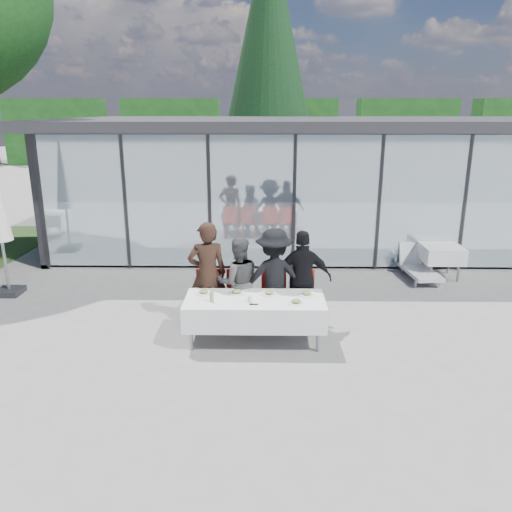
{
  "coord_description": "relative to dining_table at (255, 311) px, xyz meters",
  "views": [
    {
      "loc": [
        0.33,
        -7.3,
        3.67
      ],
      "look_at": [
        0.2,
        1.2,
        1.18
      ],
      "focal_mm": 35.0,
      "sensor_mm": 36.0,
      "label": 1
    }
  ],
  "objects": [
    {
      "name": "diner_a",
      "position": [
        -0.83,
        0.68,
        0.39
      ],
      "size": [
        0.8,
        0.8,
        1.86
      ],
      "primitive_type": "imported",
      "rotation": [
        0.0,
        0.0,
        3.35
      ],
      "color": "#321F16",
      "rests_on": "ground"
    },
    {
      "name": "folded_eyeglasses",
      "position": [
        -0.01,
        -0.27,
        0.22
      ],
      "size": [
        0.14,
        0.03,
        0.01
      ],
      "primitive_type": "cube",
      "color": "black",
      "rests_on": "dining_table"
    },
    {
      "name": "diner_chair_b",
      "position": [
        -0.3,
        0.75,
        -0.0
      ],
      "size": [
        0.44,
        0.44,
        0.97
      ],
      "color": "red",
      "rests_on": "ground"
    },
    {
      "name": "plate_d",
      "position": [
        0.85,
        0.16,
        0.24
      ],
      "size": [
        0.27,
        0.27,
        0.07
      ],
      "color": "white",
      "rests_on": "dining_table"
    },
    {
      "name": "lounger",
      "position": [
        3.65,
        3.35,
        -0.28
      ],
      "size": [
        0.72,
        1.38,
        0.72
      ],
      "color": "silver",
      "rests_on": "ground"
    },
    {
      "name": "treeline",
      "position": [
        -2.2,
        27.79,
        1.66
      ],
      "size": [
        62.5,
        2.0,
        4.4
      ],
      "color": "#123B14",
      "rests_on": "ground"
    },
    {
      "name": "dining_table",
      "position": [
        0.0,
        0.0,
        0.0
      ],
      "size": [
        2.26,
        0.96,
        0.75
      ],
      "color": "white",
      "rests_on": "ground"
    },
    {
      "name": "plate_extra",
      "position": [
        0.65,
        -0.2,
        0.24
      ],
      "size": [
        0.27,
        0.27,
        0.07
      ],
      "color": "white",
      "rests_on": "dining_table"
    },
    {
      "name": "spare_chair_b",
      "position": [
        4.1,
        4.21,
        -0.0
      ],
      "size": [
        0.62,
        0.62,
        0.97
      ],
      "color": "red",
      "rests_on": "ground"
    },
    {
      "name": "diner_c",
      "position": [
        0.32,
        0.68,
        0.34
      ],
      "size": [
        1.22,
        1.22,
        1.75
      ],
      "primitive_type": "imported",
      "rotation": [
        0.0,
        0.0,
        3.22
      ],
      "color": "black",
      "rests_on": "ground"
    },
    {
      "name": "plate_c",
      "position": [
        0.24,
        0.18,
        0.24
      ],
      "size": [
        0.27,
        0.27,
        0.07
      ],
      "color": "white",
      "rests_on": "dining_table"
    },
    {
      "name": "drinking_glasses",
      "position": [
        -0.08,
        -0.16,
        0.26
      ],
      "size": [
        0.07,
        0.07,
        0.1
      ],
      "color": "silver",
      "rests_on": "dining_table"
    },
    {
      "name": "plate_b",
      "position": [
        -0.3,
        0.22,
        0.24
      ],
      "size": [
        0.27,
        0.27,
        0.07
      ],
      "color": "white",
      "rests_on": "dining_table"
    },
    {
      "name": "ground",
      "position": [
        -0.2,
        -0.21,
        -0.54
      ],
      "size": [
        90.0,
        90.0,
        0.0
      ],
      "primitive_type": "plane",
      "color": "gray",
      "rests_on": "ground"
    },
    {
      "name": "diner_chair_d",
      "position": [
        0.82,
        0.75,
        -0.0
      ],
      "size": [
        0.44,
        0.44,
        0.97
      ],
      "color": "red",
      "rests_on": "ground"
    },
    {
      "name": "diner_b",
      "position": [
        -0.3,
        0.68,
        0.26
      ],
      "size": [
        0.9,
        0.9,
        1.59
      ],
      "primitive_type": "imported",
      "rotation": [
        0.0,
        0.0,
        3.32
      ],
      "color": "#4E4E4E",
      "rests_on": "ground"
    },
    {
      "name": "diner_chair_c",
      "position": [
        0.32,
        0.75,
        -0.0
      ],
      "size": [
        0.44,
        0.44,
        0.97
      ],
      "color": "red",
      "rests_on": "ground"
    },
    {
      "name": "conifer_tree",
      "position": [
        0.3,
        12.79,
        5.45
      ],
      "size": [
        4.0,
        4.0,
        10.5
      ],
      "color": "#382316",
      "rests_on": "ground"
    },
    {
      "name": "pavilion",
      "position": [
        1.81,
        7.95,
        1.61
      ],
      "size": [
        14.8,
        8.8,
        3.44
      ],
      "color": "gray",
      "rests_on": "ground"
    },
    {
      "name": "diner_chair_a",
      "position": [
        -0.83,
        0.75,
        -0.0
      ],
      "size": [
        0.44,
        0.44,
        0.97
      ],
      "color": "red",
      "rests_on": "ground"
    },
    {
      "name": "diner_d",
      "position": [
        0.82,
        0.68,
        0.32
      ],
      "size": [
        1.03,
        1.03,
        1.71
      ],
      "primitive_type": "imported",
      "rotation": [
        0.0,
        0.0,
        3.17
      ],
      "color": "black",
      "rests_on": "ground"
    },
    {
      "name": "spare_table_right",
      "position": [
        4.16,
        3.35,
        0.02
      ],
      "size": [
        0.86,
        0.86,
        0.74
      ],
      "color": "white",
      "rests_on": "ground"
    },
    {
      "name": "plate_a",
      "position": [
        -0.85,
        0.21,
        0.24
      ],
      "size": [
        0.27,
        0.27,
        0.07
      ],
      "color": "white",
      "rests_on": "dining_table"
    },
    {
      "name": "juice_bottle",
      "position": [
        -0.68,
        -0.16,
        0.3
      ],
      "size": [
        0.06,
        0.06,
        0.17
      ],
      "primitive_type": "cylinder",
      "color": "#7DA846",
      "rests_on": "dining_table"
    }
  ]
}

